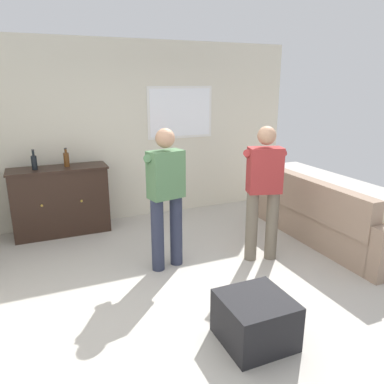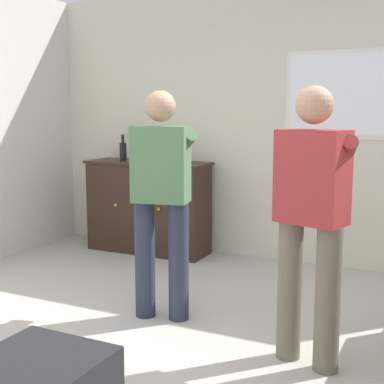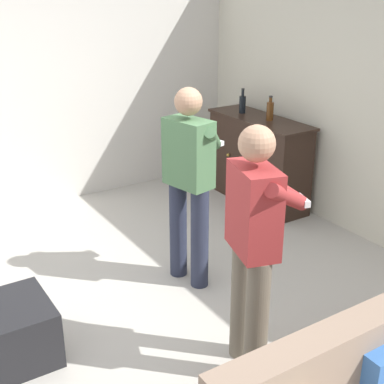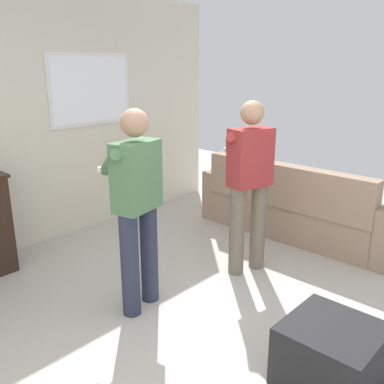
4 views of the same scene
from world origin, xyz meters
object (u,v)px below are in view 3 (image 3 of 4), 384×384
at_px(bottle_wine_green, 242,104).
at_px(person_standing_left, 190,178).
at_px(sideboard_cabinet, 258,160).
at_px(person_standing_right, 254,242).
at_px(bottle_liquor_amber, 270,110).
at_px(ottoman, 9,333).

relative_size(bottle_wine_green, person_standing_left, 0.17).
height_order(sideboard_cabinet, person_standing_right, person_standing_right).
height_order(bottle_wine_green, person_standing_left, person_standing_left).
bearing_deg(bottle_wine_green, person_standing_left, -49.13).
relative_size(person_standing_left, person_standing_right, 1.00).
bearing_deg(bottle_liquor_amber, ottoman, -70.07).
bearing_deg(bottle_liquor_amber, person_standing_right, -41.98).
distance_m(sideboard_cabinet, person_standing_right, 2.95).
relative_size(bottle_liquor_amber, ottoman, 0.47).
xyz_separation_m(bottle_liquor_amber, person_standing_left, (0.94, -1.63, -0.17)).
bearing_deg(ottoman, bottle_wine_green, 116.71).
bearing_deg(person_standing_left, bottle_liquor_amber, 119.91).
bearing_deg(sideboard_cabinet, person_standing_left, -56.31).
bearing_deg(person_standing_right, bottle_wine_green, 143.95).
distance_m(person_standing_left, person_standing_right, 1.19).
distance_m(sideboard_cabinet, bottle_wine_green, 0.68).
height_order(bottle_liquor_amber, ottoman, bottle_liquor_amber).
distance_m(sideboard_cabinet, bottle_liquor_amber, 0.62).
bearing_deg(sideboard_cabinet, bottle_wine_green, -174.93).
height_order(ottoman, person_standing_left, person_standing_left).
xyz_separation_m(sideboard_cabinet, ottoman, (1.31, -3.21, -0.29)).
bearing_deg(ottoman, person_standing_left, 98.35).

